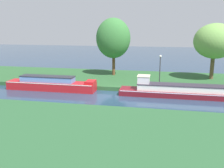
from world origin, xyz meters
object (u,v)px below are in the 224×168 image
at_px(maroon_barge, 179,91).
at_px(mooring_post_near, 72,80).
at_px(lamp_post, 160,67).
at_px(red_narrowboat, 51,84).
at_px(willow_tree_left, 113,38).
at_px(willow_tree_centre, 215,41).

xyz_separation_m(maroon_barge, mooring_post_near, (-11.00, 1.59, 0.24)).
distance_m(maroon_barge, lamp_post, 3.68).
bearing_deg(lamp_post, red_narrowboat, -166.17).
bearing_deg(red_narrowboat, willow_tree_left, 53.24).
bearing_deg(mooring_post_near, willow_tree_centre, 18.44).
bearing_deg(mooring_post_near, maroon_barge, -8.24).
distance_m(willow_tree_left, lamp_post, 7.51).
height_order(maroon_barge, willow_tree_left, willow_tree_left).
height_order(red_narrowboat, willow_tree_centre, willow_tree_centre).
distance_m(red_narrowboat, willow_tree_left, 9.53).
height_order(willow_tree_left, lamp_post, willow_tree_left).
relative_size(red_narrowboat, lamp_post, 2.96).
bearing_deg(red_narrowboat, maroon_barge, 0.00).
relative_size(maroon_barge, lamp_post, 3.54).
bearing_deg(lamp_post, maroon_barge, -55.53).
bearing_deg(willow_tree_centre, willow_tree_left, 178.92).
relative_size(willow_tree_centre, mooring_post_near, 8.30).
xyz_separation_m(maroon_barge, willow_tree_centre, (4.00, 6.60, 4.18)).
height_order(maroon_barge, red_narrowboat, maroon_barge).
bearing_deg(willow_tree_left, mooring_post_near, -123.76).
bearing_deg(maroon_barge, willow_tree_left, 137.81).
bearing_deg(maroon_barge, lamp_post, 124.47).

